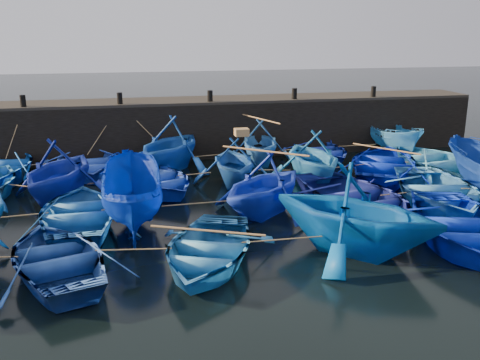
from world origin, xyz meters
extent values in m
plane|color=black|center=(0.00, 0.00, 0.00)|extent=(120.00, 120.00, 0.00)
cube|color=black|center=(0.00, 10.50, 1.25)|extent=(26.00, 2.50, 2.50)
cube|color=black|center=(0.00, 10.50, 2.56)|extent=(26.00, 2.50, 0.12)
cylinder|color=black|center=(-8.00, 9.60, 2.87)|extent=(0.24, 0.24, 0.50)
cylinder|color=black|center=(-4.00, 9.60, 2.87)|extent=(0.24, 0.24, 0.50)
cylinder|color=black|center=(0.00, 9.60, 2.87)|extent=(0.24, 0.24, 0.50)
cylinder|color=black|center=(4.00, 9.60, 2.87)|extent=(0.24, 0.24, 0.50)
cylinder|color=black|center=(8.00, 9.60, 2.87)|extent=(0.24, 0.24, 0.50)
imported|color=blue|center=(-5.52, 7.75, 0.51)|extent=(4.27, 5.44, 1.03)
imported|color=#1044A2|center=(-2.06, 7.61, 1.16)|extent=(5.61, 5.79, 2.33)
imported|color=blue|center=(1.92, 7.97, 1.00)|extent=(3.97, 4.37, 1.99)
imported|color=#152C9B|center=(4.86, 8.25, 0.45)|extent=(3.67, 4.70, 0.89)
imported|color=blue|center=(8.57, 8.29, 0.79)|extent=(1.77, 4.15, 1.57)
imported|color=navy|center=(-6.16, 4.34, 1.13)|extent=(4.93, 5.30, 2.27)
imported|color=#183ABA|center=(-2.91, 4.77, 0.49)|extent=(4.92, 5.64, 0.98)
imported|color=#144790|center=(0.15, 4.96, 0.96)|extent=(3.40, 3.86, 1.92)
imported|color=blue|center=(3.22, 4.65, 1.07)|extent=(3.63, 4.18, 2.15)
imported|color=#0016A5|center=(6.39, 4.89, 0.56)|extent=(6.10, 6.60, 1.12)
imported|color=#2F7CC5|center=(8.65, 4.66, 0.57)|extent=(4.64, 5.99, 1.14)
imported|color=#1B57A2|center=(-5.32, 1.47, 0.50)|extent=(3.53, 4.89, 1.01)
imported|color=#00208E|center=(-3.78, 1.36, 0.95)|extent=(1.91, 4.91, 1.89)
imported|color=#132EC2|center=(0.41, 1.45, 1.04)|extent=(5.23, 5.19, 2.09)
imported|color=navy|center=(3.36, 0.94, 0.57)|extent=(4.91, 6.12, 1.13)
imported|color=blue|center=(6.41, 1.06, 0.55)|extent=(4.81, 5.99, 1.11)
imported|color=navy|center=(-5.64, -1.70, 0.46)|extent=(4.37, 5.20, 0.92)
imported|color=blue|center=(-1.98, -1.99, 0.46)|extent=(4.61, 5.32, 0.92)
imported|color=#004698|center=(1.99, -2.03, 1.23)|extent=(6.15, 6.15, 2.46)
imported|color=#021DAB|center=(5.18, -2.07, 0.56)|extent=(5.26, 6.30, 1.13)
cube|color=olive|center=(0.45, 4.96, 2.06)|extent=(0.52, 0.43, 0.28)
cylinder|color=tan|center=(-7.16, 7.67, 0.55)|extent=(1.49, 0.18, 0.04)
cylinder|color=tan|center=(-3.79, 7.68, 0.55)|extent=(1.66, 0.17, 0.04)
cylinder|color=tan|center=(-0.07, 7.79, 0.55)|extent=(2.19, 0.40, 0.04)
cylinder|color=tan|center=(3.39, 8.11, 0.55)|extent=(1.14, 0.31, 0.04)
cylinder|color=tan|center=(6.71, 8.27, 0.55)|extent=(1.91, 0.08, 0.04)
cylinder|color=tan|center=(-7.59, 4.67, 0.55)|extent=(1.09, 0.67, 0.04)
cylinder|color=tan|center=(-4.54, 4.56, 0.55)|extent=(1.45, 0.46, 0.04)
cylinder|color=tan|center=(-1.38, 4.86, 0.55)|extent=(1.26, 0.23, 0.04)
cylinder|color=tan|center=(1.68, 4.80, 0.55)|extent=(1.28, 0.35, 0.04)
cylinder|color=tan|center=(4.80, 4.77, 0.55)|extent=(1.37, 0.28, 0.04)
cylinder|color=tan|center=(7.52, 4.77, 0.55)|extent=(0.48, 0.26, 0.04)
cylinder|color=tan|center=(-7.24, 1.36, 0.55)|extent=(2.04, 0.24, 0.04)
cylinder|color=tan|center=(-4.55, 1.42, 0.55)|extent=(0.27, 0.14, 0.04)
cylinder|color=tan|center=(-1.68, 1.41, 0.55)|extent=(2.40, 0.12, 0.04)
cylinder|color=tan|center=(1.88, 1.20, 0.55)|extent=(1.16, 0.54, 0.04)
cylinder|color=tan|center=(4.88, 1.00, 0.55)|extent=(1.26, 0.16, 0.04)
cylinder|color=tan|center=(7.45, 1.03, 0.55)|extent=(0.29, 0.10, 0.04)
cylinder|color=tan|center=(-3.81, -1.85, 0.55)|extent=(1.87, 0.32, 0.04)
cylinder|color=tan|center=(0.01, -2.01, 0.55)|extent=(2.17, 0.07, 0.04)
cylinder|color=tan|center=(3.58, -2.05, 0.55)|extent=(1.39, 0.08, 0.04)
cylinder|color=tan|center=(-8.40, 9.15, 1.58)|extent=(0.85, 0.75, 2.09)
cylinder|color=tan|center=(-4.76, 9.22, 1.58)|extent=(1.56, 0.60, 2.09)
cylinder|color=tan|center=(-3.03, 9.16, 1.58)|extent=(1.98, 0.73, 2.10)
cylinder|color=tan|center=(0.96, 9.34, 1.58)|extent=(1.96, 0.37, 2.09)
cylinder|color=tan|center=(4.43, 9.47, 1.58)|extent=(0.89, 0.09, 2.08)
cylinder|color=tan|center=(8.28, 9.50, 1.58)|extent=(0.60, 0.05, 2.08)
cylinder|color=#99724C|center=(1.92, 7.97, 2.02)|extent=(1.08, 2.84, 0.06)
cylinder|color=#99724C|center=(6.39, 4.89, 1.15)|extent=(1.77, 2.49, 0.06)
cylinder|color=#99724C|center=(0.41, 1.45, 2.12)|extent=(2.34, 1.97, 0.06)
cylinder|color=#99724C|center=(-1.98, -1.99, 0.95)|extent=(2.74, 1.32, 0.06)
camera|label=1|loc=(-3.83, -14.43, 5.89)|focal=40.00mm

